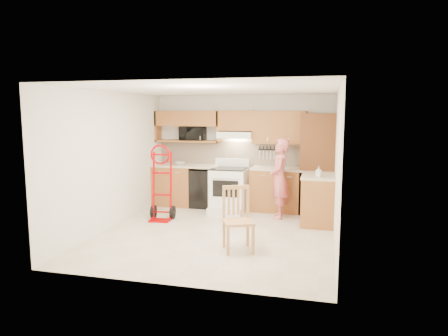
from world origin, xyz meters
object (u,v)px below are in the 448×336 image
at_px(hand_truck, 161,186).
at_px(dining_chair, 238,219).
at_px(microwave, 193,133).
at_px(person, 279,179).
at_px(range, 228,186).

height_order(hand_truck, dining_chair, hand_truck).
distance_m(microwave, hand_truck, 1.78).
relative_size(microwave, hand_truck, 0.42).
distance_m(person, hand_truck, 2.37).
height_order(range, person, person).
height_order(microwave, hand_truck, microwave).
bearing_deg(range, microwave, 152.94).
xyz_separation_m(person, hand_truck, (-2.24, -0.74, -0.13)).
bearing_deg(person, hand_truck, -77.40).
height_order(range, hand_truck, hand_truck).
bearing_deg(microwave, dining_chair, -62.57).
height_order(microwave, range, microwave).
bearing_deg(person, range, -108.38).
relative_size(person, hand_truck, 1.19).
distance_m(range, person, 1.17).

